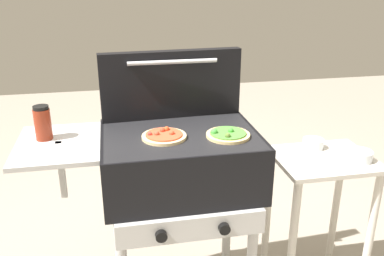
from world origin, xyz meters
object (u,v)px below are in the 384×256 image
at_px(pizza_pepperoni, 164,136).
at_px(topping_bowl_far, 313,144).
at_px(pizza_veggie, 228,134).
at_px(topping_bowl_near, 359,156).
at_px(sauce_jar, 43,123).
at_px(grill, 177,166).
at_px(prep_table, 319,197).

bearing_deg(pizza_pepperoni, topping_bowl_far, 11.09).
distance_m(pizza_pepperoni, topping_bowl_far, 0.76).
height_order(pizza_pepperoni, pizza_veggie, pizza_veggie).
bearing_deg(topping_bowl_near, pizza_pepperoni, 178.41).
xyz_separation_m(pizza_pepperoni, topping_bowl_far, (0.73, 0.14, -0.16)).
bearing_deg(topping_bowl_near, sauce_jar, 175.53).
distance_m(grill, sauce_jar, 0.56).
distance_m(prep_table, topping_bowl_near, 0.27).
bearing_deg(pizza_veggie, pizza_pepperoni, 171.69).
bearing_deg(topping_bowl_far, sauce_jar, -176.99).
bearing_deg(topping_bowl_far, grill, -170.46).
height_order(pizza_pepperoni, sauce_jar, sauce_jar).
bearing_deg(prep_table, topping_bowl_near, -23.19).
relative_size(pizza_pepperoni, topping_bowl_far, 1.82).
xyz_separation_m(grill, sauce_jar, (-0.52, 0.05, 0.21)).
relative_size(grill, pizza_veggie, 5.44).
relative_size(prep_table, topping_bowl_far, 7.46).
bearing_deg(prep_table, pizza_veggie, -171.57).
bearing_deg(grill, pizza_pepperoni, -152.13).
xyz_separation_m(prep_table, topping_bowl_far, (-0.00, 0.11, 0.23)).
relative_size(topping_bowl_near, topping_bowl_far, 1.14).
distance_m(grill, topping_bowl_far, 0.68).
bearing_deg(sauce_jar, prep_table, -2.20).
xyz_separation_m(topping_bowl_near, topping_bowl_far, (-0.14, 0.17, 0.00)).
height_order(grill, pizza_pepperoni, pizza_pepperoni).
distance_m(pizza_pepperoni, pizza_veggie, 0.25).
xyz_separation_m(grill, prep_table, (0.67, 0.00, -0.23)).
bearing_deg(sauce_jar, topping_bowl_far, 3.01).
height_order(pizza_veggie, topping_bowl_near, pizza_veggie).
relative_size(pizza_pepperoni, pizza_veggie, 1.01).
height_order(pizza_pepperoni, prep_table, pizza_pepperoni).
height_order(sauce_jar, topping_bowl_far, sauce_jar).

